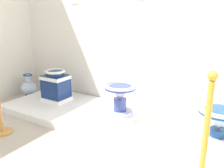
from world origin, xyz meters
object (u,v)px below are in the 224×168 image
object	(u,v)px
plinth_block_broad_patterned	(120,116)
antique_toilet_broad_patterned	(120,94)
plinth_block_squat_floral	(217,143)
plinth_block_central_ornate	(57,99)
antique_toilet_squat_floral	(220,119)
antique_toilet_central_ornate	(56,83)
decorative_vase_spare	(29,87)

from	to	relation	value
plinth_block_broad_patterned	antique_toilet_broad_patterned	xyz separation A→B (m)	(-0.00, 0.00, 0.29)
plinth_block_squat_floral	plinth_block_central_ornate	bearing A→B (deg)	176.16
antique_toilet_broad_patterned	antique_toilet_squat_floral	bearing A→B (deg)	-3.73
plinth_block_squat_floral	antique_toilet_broad_patterned	bearing A→B (deg)	176.27
plinth_block_central_ornate	antique_toilet_central_ornate	bearing A→B (deg)	-97.13
antique_toilet_broad_patterned	decorative_vase_spare	bearing A→B (deg)	174.56
plinth_block_central_ornate	plinth_block_broad_patterned	size ratio (longest dim) A/B	1.00
antique_toilet_squat_floral	plinth_block_squat_floral	bearing A→B (deg)	0.00
plinth_block_broad_patterned	decorative_vase_spare	size ratio (longest dim) A/B	0.97
plinth_block_central_ornate	antique_toilet_squat_floral	xyz separation A→B (m)	(2.23, -0.15, 0.26)
antique_toilet_squat_floral	decorative_vase_spare	world-z (taller)	antique_toilet_squat_floral
antique_toilet_broad_patterned	antique_toilet_squat_floral	world-z (taller)	antique_toilet_broad_patterned
plinth_block_central_ornate	plinth_block_broad_patterned	distance (m)	1.12
antique_toilet_central_ornate	plinth_block_broad_patterned	distance (m)	1.15
antique_toilet_squat_floral	decorative_vase_spare	bearing A→B (deg)	175.21
plinth_block_broad_patterned	plinth_block_central_ornate	bearing A→B (deg)	176.05
antique_toilet_central_ornate	antique_toilet_squat_floral	world-z (taller)	antique_toilet_central_ornate
plinth_block_squat_floral	plinth_block_broad_patterned	bearing A→B (deg)	176.27
plinth_block_broad_patterned	plinth_block_squat_floral	bearing A→B (deg)	-3.73
antique_toilet_squat_floral	decorative_vase_spare	size ratio (longest dim) A/B	1.11
plinth_block_central_ornate	plinth_block_broad_patterned	xyz separation A→B (m)	(1.12, -0.08, 0.00)
plinth_block_central_ornate	plinth_block_squat_floral	xyz separation A→B (m)	(2.23, -0.15, 0.01)
antique_toilet_central_ornate	antique_toilet_broad_patterned	bearing A→B (deg)	-3.95
antique_toilet_central_ornate	antique_toilet_broad_patterned	size ratio (longest dim) A/B	1.05
antique_toilet_central_ornate	decorative_vase_spare	size ratio (longest dim) A/B	1.07
plinth_block_central_ornate	plinth_block_squat_floral	bearing A→B (deg)	-3.84
plinth_block_broad_patterned	decorative_vase_spare	xyz separation A→B (m)	(-1.84, 0.18, 0.04)
antique_toilet_broad_patterned	plinth_block_central_ornate	bearing A→B (deg)	176.05
plinth_block_broad_patterned	plinth_block_squat_floral	xyz separation A→B (m)	(1.11, -0.07, 0.00)
decorative_vase_spare	plinth_block_central_ornate	bearing A→B (deg)	-7.73
plinth_block_central_ornate	antique_toilet_broad_patterned	distance (m)	1.16
antique_toilet_central_ornate	antique_toilet_squat_floral	size ratio (longest dim) A/B	0.97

